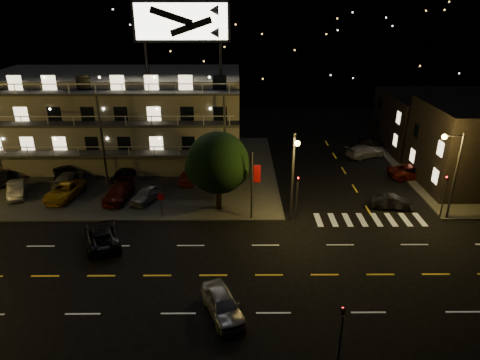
{
  "coord_description": "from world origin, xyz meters",
  "views": [
    {
      "loc": [
        3.72,
        -25.42,
        18.3
      ],
      "look_at": [
        3.98,
        8.0,
        4.0
      ],
      "focal_mm": 32.0,
      "sensor_mm": 36.0,
      "label": 1
    }
  ],
  "objects_px": {
    "lot_car_2": "(65,191)",
    "side_car_0": "(392,202)",
    "road_car_west": "(102,235)",
    "tree": "(217,165)",
    "road_car_east": "(223,304)",
    "lot_car_7": "(69,178)",
    "lot_car_4": "(146,194)"
  },
  "relations": [
    {
      "from": "lot_car_2",
      "to": "side_car_0",
      "type": "height_order",
      "value": "lot_car_2"
    },
    {
      "from": "side_car_0",
      "to": "road_car_west",
      "type": "distance_m",
      "value": 26.16
    },
    {
      "from": "side_car_0",
      "to": "road_car_west",
      "type": "bearing_deg",
      "value": 110.47
    },
    {
      "from": "tree",
      "to": "road_car_east",
      "type": "bearing_deg",
      "value": -86.65
    },
    {
      "from": "tree",
      "to": "lot_car_7",
      "type": "height_order",
      "value": "tree"
    },
    {
      "from": "tree",
      "to": "side_car_0",
      "type": "height_order",
      "value": "tree"
    },
    {
      "from": "lot_car_2",
      "to": "lot_car_4",
      "type": "xyz_separation_m",
      "value": [
        8.13,
        -0.74,
        -0.02
      ]
    },
    {
      "from": "tree",
      "to": "road_car_west",
      "type": "bearing_deg",
      "value": -147.29
    },
    {
      "from": "lot_car_2",
      "to": "lot_car_4",
      "type": "height_order",
      "value": "lot_car_2"
    },
    {
      "from": "lot_car_4",
      "to": "lot_car_7",
      "type": "height_order",
      "value": "lot_car_7"
    },
    {
      "from": "side_car_0",
      "to": "road_car_east",
      "type": "relative_size",
      "value": 0.88
    },
    {
      "from": "lot_car_7",
      "to": "side_car_0",
      "type": "height_order",
      "value": "lot_car_7"
    },
    {
      "from": "lot_car_4",
      "to": "road_car_east",
      "type": "bearing_deg",
      "value": -41.98
    },
    {
      "from": "tree",
      "to": "lot_car_4",
      "type": "height_order",
      "value": "tree"
    },
    {
      "from": "tree",
      "to": "road_car_west",
      "type": "height_order",
      "value": "tree"
    },
    {
      "from": "road_car_east",
      "to": "road_car_west",
      "type": "xyz_separation_m",
      "value": [
        -9.94,
        8.49,
        0.01
      ]
    },
    {
      "from": "road_car_east",
      "to": "lot_car_7",
      "type": "bearing_deg",
      "value": 109.17
    },
    {
      "from": "tree",
      "to": "lot_car_2",
      "type": "relative_size",
      "value": 1.44
    },
    {
      "from": "lot_car_2",
      "to": "side_car_0",
      "type": "distance_m",
      "value": 31.55
    },
    {
      "from": "lot_car_4",
      "to": "lot_car_7",
      "type": "relative_size",
      "value": 0.84
    },
    {
      "from": "tree",
      "to": "side_car_0",
      "type": "relative_size",
      "value": 1.87
    },
    {
      "from": "lot_car_4",
      "to": "road_car_east",
      "type": "height_order",
      "value": "lot_car_4"
    },
    {
      "from": "road_car_east",
      "to": "road_car_west",
      "type": "relative_size",
      "value": 0.81
    },
    {
      "from": "tree",
      "to": "side_car_0",
      "type": "distance_m",
      "value": 16.8
    },
    {
      "from": "lot_car_4",
      "to": "road_car_east",
      "type": "distance_m",
      "value": 17.88
    },
    {
      "from": "lot_car_7",
      "to": "road_car_west",
      "type": "relative_size",
      "value": 0.87
    },
    {
      "from": "tree",
      "to": "road_car_west",
      "type": "xyz_separation_m",
      "value": [
        -9.1,
        -5.85,
        -3.76
      ]
    },
    {
      "from": "side_car_0",
      "to": "tree",
      "type": "bearing_deg",
      "value": 97.81
    },
    {
      "from": "side_car_0",
      "to": "lot_car_4",
      "type": "bearing_deg",
      "value": 93.35
    },
    {
      "from": "lot_car_7",
      "to": "road_car_west",
      "type": "bearing_deg",
      "value": 125.4
    },
    {
      "from": "lot_car_2",
      "to": "road_car_east",
      "type": "height_order",
      "value": "lot_car_2"
    },
    {
      "from": "lot_car_7",
      "to": "lot_car_4",
      "type": "bearing_deg",
      "value": 161.03
    }
  ]
}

